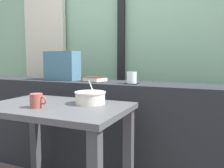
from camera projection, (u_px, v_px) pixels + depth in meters
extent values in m
cube|color=#84B293|center=(128.00, 23.00, 2.53)|extent=(4.80, 0.08, 2.80)
cube|color=beige|center=(45.00, 39.00, 2.86)|extent=(0.56, 0.06, 2.50)
cube|color=black|center=(121.00, 32.00, 2.49)|extent=(0.07, 0.05, 2.60)
cube|color=#23262B|center=(102.00, 129.00, 2.05)|extent=(2.80, 0.37, 0.82)
cube|color=#414145|center=(35.00, 142.00, 1.92)|extent=(0.06, 0.06, 0.69)
cube|color=#414145|center=(128.00, 158.00, 1.60)|extent=(0.06, 0.06, 0.69)
cube|color=#4C4C51|center=(56.00, 108.00, 1.50)|extent=(0.90, 0.59, 0.03)
cube|color=black|center=(132.00, 83.00, 1.83)|extent=(0.10, 0.10, 0.00)
cylinder|color=white|center=(132.00, 77.00, 1.83)|extent=(0.08, 0.08, 0.09)
cylinder|color=orange|center=(132.00, 79.00, 1.83)|extent=(0.07, 0.07, 0.07)
cube|color=#47231E|center=(95.00, 81.00, 2.02)|extent=(0.21, 0.18, 0.00)
cube|color=silver|center=(95.00, 79.00, 2.02)|extent=(0.20, 0.18, 0.03)
cube|color=#47231E|center=(95.00, 77.00, 2.02)|extent=(0.21, 0.18, 0.00)
cube|color=#47231E|center=(88.00, 79.00, 2.08)|extent=(0.05, 0.13, 0.04)
cube|color=#426B84|center=(62.00, 66.00, 2.15)|extent=(0.33, 0.16, 0.26)
cylinder|color=silver|center=(90.00, 98.00, 1.54)|extent=(0.19, 0.19, 0.08)
cylinder|color=silver|center=(90.00, 92.00, 1.53)|extent=(0.20, 0.20, 0.01)
cylinder|color=#B27038|center=(90.00, 100.00, 1.54)|extent=(0.17, 0.17, 0.05)
cylinder|color=silver|center=(93.00, 90.00, 1.56)|extent=(0.01, 0.11, 0.14)
ellipsoid|color=silver|center=(94.00, 96.00, 1.58)|extent=(0.03, 0.05, 0.01)
cylinder|color=#9E4C42|center=(36.00, 101.00, 1.42)|extent=(0.08, 0.08, 0.08)
torus|color=#9E4C42|center=(43.00, 100.00, 1.40)|extent=(0.05, 0.01, 0.05)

